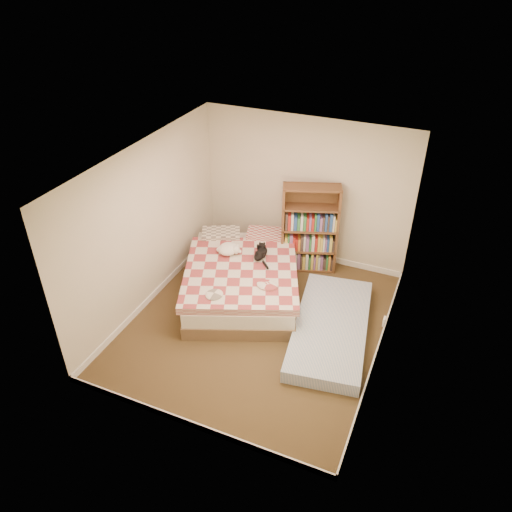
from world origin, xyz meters
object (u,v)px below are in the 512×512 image
at_px(bookshelf, 309,239).
at_px(black_cat, 262,253).
at_px(white_dog, 228,249).
at_px(bed, 243,276).
at_px(floor_mattress, 331,328).

height_order(bookshelf, black_cat, bookshelf).
bearing_deg(black_cat, white_dog, 177.86).
xyz_separation_m(bed, bookshelf, (0.74, 1.06, 0.28)).
bearing_deg(bed, black_cat, 30.63).
distance_m(bookshelf, white_dog, 1.39).
height_order(bed, bookshelf, bookshelf).
xyz_separation_m(floor_mattress, black_cat, (-1.36, 0.69, 0.51)).
distance_m(bed, black_cat, 0.48).
relative_size(bookshelf, white_dog, 3.39).
bearing_deg(black_cat, bookshelf, 38.42).
height_order(bookshelf, white_dog, bookshelf).
relative_size(floor_mattress, white_dog, 4.92).
height_order(bookshelf, floor_mattress, bookshelf).
height_order(bed, floor_mattress, bed).
relative_size(bed, white_dog, 6.08).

